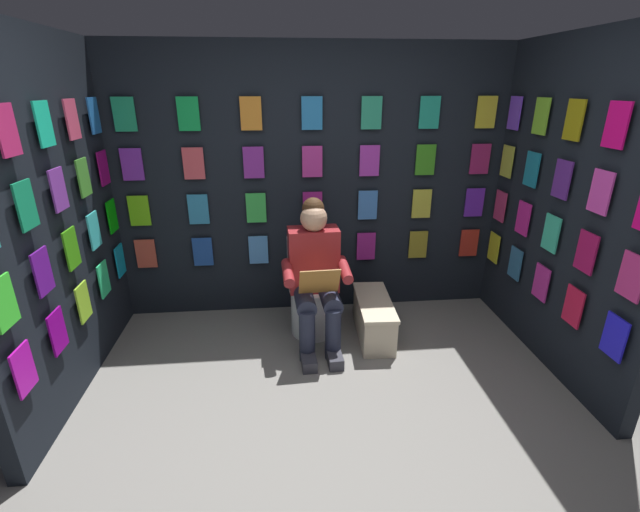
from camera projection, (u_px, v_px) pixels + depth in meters
The scene contains 7 objects.
ground_plane at pixel (340, 461), 2.48m from camera, with size 30.00×30.00×0.00m, color gray.
display_wall_back at pixel (312, 186), 3.85m from camera, with size 3.47×0.14×2.33m.
display_wall_left at pixel (567, 210), 3.08m from camera, with size 0.14×1.89×2.33m.
display_wall_right at pixel (53, 224), 2.77m from camera, with size 0.14×1.89×2.33m.
toilet at pixel (312, 293), 3.74m from camera, with size 0.41×0.56×0.77m.
person_reading at pixel (315, 275), 3.43m from camera, with size 0.54×0.70×1.19m.
comic_longbox_near at pixel (374, 318), 3.67m from camera, with size 0.31×0.73×0.34m.
Camera 1 is at (0.29, 1.86, 1.99)m, focal length 24.52 mm.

